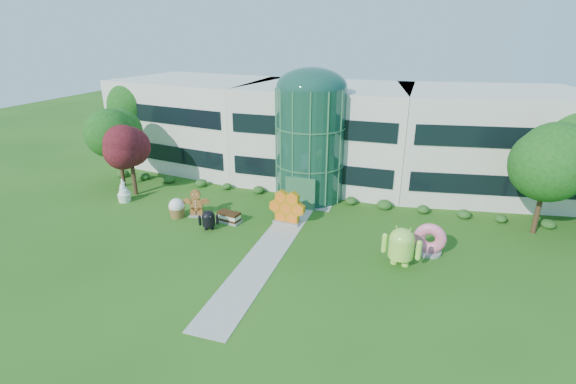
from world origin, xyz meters
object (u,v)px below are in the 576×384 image
(donut, at_px, (430,238))
(gingerbread, at_px, (196,203))
(android_green, at_px, (402,244))
(android_black, at_px, (208,219))

(donut, xyz_separation_m, gingerbread, (-18.16, 0.57, 0.02))
(android_green, height_order, donut, android_green)
(android_black, relative_size, donut, 0.79)
(android_black, xyz_separation_m, donut, (16.02, 1.38, 0.23))
(donut, distance_m, gingerbread, 18.17)
(android_green, distance_m, gingerbread, 16.62)
(gingerbread, bearing_deg, donut, -15.94)
(android_green, bearing_deg, android_black, -174.83)
(android_green, distance_m, android_black, 14.28)
(donut, bearing_deg, android_black, -170.19)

